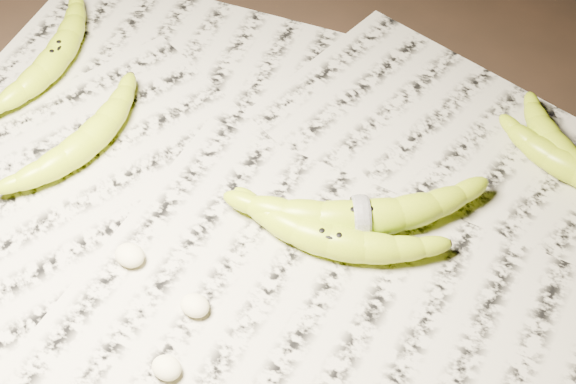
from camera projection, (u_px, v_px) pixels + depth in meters
The scene contains 11 objects.
ground at pixel (301, 228), 0.84m from camera, with size 3.00×3.00×0.00m, color black.
newspaper_patch at pixel (270, 213), 0.85m from camera, with size 0.90×0.70×0.01m, color #BBB6A0.
banana_left_a at pixel (56, 54), 0.98m from camera, with size 0.20×0.06×0.04m, color #C3D61A, non-canonical shape.
banana_left_b at pixel (87, 139), 0.89m from camera, with size 0.18×0.06×0.04m, color #C3D61A, non-canonical shape.
banana_center at pixel (331, 239), 0.80m from camera, with size 0.19×0.06×0.04m, color #C3D61A, non-canonical shape.
banana_taped at pixel (360, 216), 0.82m from camera, with size 0.24×0.06×0.04m, color #C3D61A, non-canonical shape.
banana_upper_b at pixel (567, 157), 0.87m from camera, with size 0.17×0.06×0.03m, color #C3D61A, non-canonical shape.
measuring_tape at pixel (360, 216), 0.82m from camera, with size 0.05×0.05×0.00m, color white.
flesh_chunk_a at pixel (129, 253), 0.80m from camera, with size 0.03×0.03×0.02m, color #F4EFBD.
flesh_chunk_b at pixel (166, 366), 0.73m from camera, with size 0.03×0.02×0.02m, color #F4EFBD.
flesh_chunk_c at pixel (195, 303), 0.77m from camera, with size 0.03×0.02×0.02m, color #F4EFBD.
Camera 1 is at (0.24, -0.44, 0.68)m, focal length 50.00 mm.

